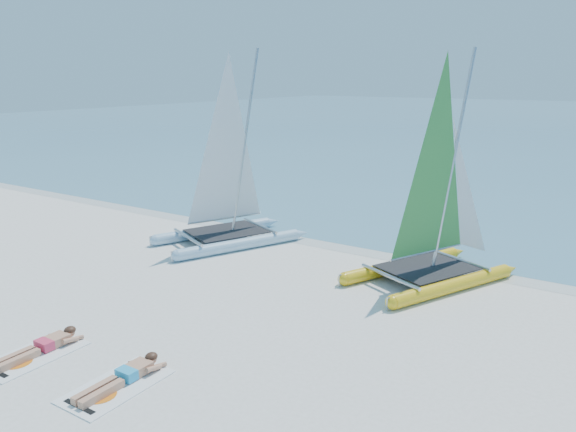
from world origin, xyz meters
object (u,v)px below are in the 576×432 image
at_px(catamaran_yellow, 443,207).
at_px(sunbather_b, 125,375).
at_px(towel_b, 117,386).
at_px(catamaran_blue, 228,185).
at_px(towel_a, 34,355).
at_px(sunbather_a, 43,346).

relative_size(catamaran_yellow, sunbather_b, 3.50).
distance_m(catamaran_yellow, towel_b, 8.89).
height_order(catamaran_blue, towel_b, catamaran_blue).
distance_m(towel_a, sunbather_b, 2.21).
bearing_deg(towel_a, catamaran_blue, 101.53).
bearing_deg(catamaran_yellow, towel_a, -96.73).
relative_size(towel_b, sunbather_b, 1.07).
bearing_deg(towel_a, sunbather_b, 8.16).
relative_size(towel_a, sunbather_a, 1.07).
bearing_deg(towel_a, sunbather_a, 90.00).
distance_m(sunbather_a, sunbather_b, 2.19).
distance_m(towel_b, sunbather_b, 0.22).
bearing_deg(sunbather_b, catamaran_yellow, 70.38).
xyz_separation_m(catamaran_yellow, towel_b, (-2.86, -8.20, -1.90)).
height_order(towel_a, sunbather_a, sunbather_a).
xyz_separation_m(catamaran_yellow, sunbather_a, (-5.04, -8.13, -1.79)).
distance_m(catamaran_blue, sunbather_b, 8.61).
relative_size(sunbather_a, sunbather_b, 1.00).
bearing_deg(sunbather_b, sunbather_a, -176.82).
height_order(sunbather_a, towel_b, sunbather_a).
relative_size(towel_a, sunbather_b, 1.07).
relative_size(catamaran_blue, towel_a, 3.34).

